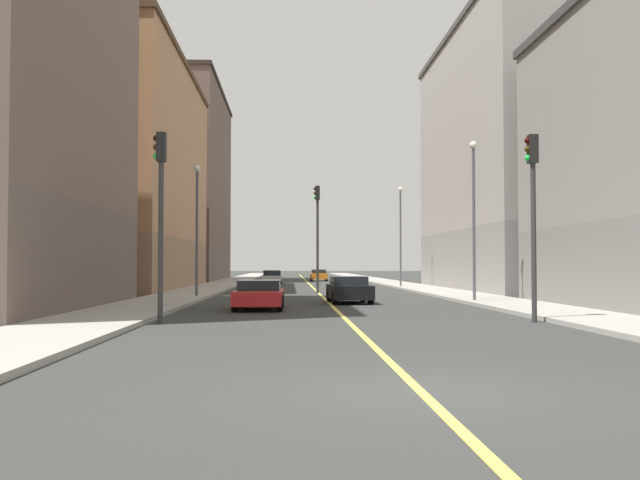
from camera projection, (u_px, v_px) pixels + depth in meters
ground_plane at (419, 391)px, 10.14m from camera, size 400.00×400.00×0.00m
sidewalk_left at (406, 285)px, 59.40m from camera, size 3.35×168.00×0.15m
sidewalk_right at (217, 286)px, 58.73m from camera, size 3.35×168.00×0.15m
lane_center_stripe at (312, 286)px, 59.06m from camera, size 0.16×154.00×0.01m
building_left_mid at (536, 159)px, 50.17m from camera, size 12.29×24.27×18.47m
building_right_midblock at (105, 176)px, 52.67m from camera, size 12.29×26.13×16.82m
building_right_distant at (169, 185)px, 80.39m from camera, size 12.29×25.00×21.60m
traffic_light_left_near at (533, 200)px, 22.37m from camera, size 0.40×0.32×5.91m
traffic_light_right_near at (160, 199)px, 21.87m from camera, size 0.40×0.32×5.89m
traffic_light_median_far at (317, 225)px, 45.14m from camera, size 0.40×0.32×6.83m
street_lamp_left_near at (474, 204)px, 33.46m from camera, size 0.36×0.36×7.50m
street_lamp_right_near at (197, 216)px, 38.03m from camera, size 0.36×0.36×6.99m
street_lamp_left_far at (400, 226)px, 55.54m from camera, size 0.36×0.36×7.76m
car_silver at (272, 277)px, 68.14m from camera, size 2.04×4.47×1.28m
car_orange at (319, 275)px, 79.47m from camera, size 1.89×3.99×1.28m
car_black at (349, 290)px, 33.54m from camera, size 2.01×4.06×1.26m
car_red at (259, 295)px, 28.70m from camera, size 1.99×4.31×1.18m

